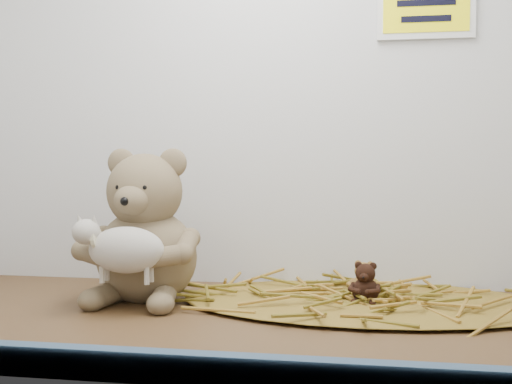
% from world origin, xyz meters
% --- Properties ---
extents(alcove_shell, '(1.20, 0.60, 0.90)m').
position_xyz_m(alcove_shell, '(0.00, 0.09, 0.45)').
color(alcove_shell, '#432D17').
rests_on(alcove_shell, ground).
extents(front_rail, '(1.19, 0.02, 0.04)m').
position_xyz_m(front_rail, '(0.00, -0.29, 0.02)').
color(front_rail, '#3E5877').
rests_on(front_rail, shelf_floor).
extents(straw_bed, '(0.65, 0.37, 0.01)m').
position_xyz_m(straw_bed, '(0.19, 0.14, 0.01)').
color(straw_bed, brown).
rests_on(straw_bed, shelf_floor).
extents(main_teddy, '(0.23, 0.24, 0.27)m').
position_xyz_m(main_teddy, '(-0.20, 0.12, 0.14)').
color(main_teddy, '#857252').
rests_on(main_teddy, shelf_floor).
extents(toy_lamb, '(0.17, 0.10, 0.11)m').
position_xyz_m(toy_lamb, '(-0.20, 0.02, 0.10)').
color(toy_lamb, beige).
rests_on(toy_lamb, main_teddy).
extents(mini_teddy_tan, '(0.07, 0.07, 0.06)m').
position_xyz_m(mini_teddy_tan, '(0.19, 0.17, 0.04)').
color(mini_teddy_tan, olive).
rests_on(mini_teddy_tan, straw_bed).
extents(mini_teddy_brown, '(0.06, 0.07, 0.07)m').
position_xyz_m(mini_teddy_brown, '(0.19, 0.12, 0.05)').
color(mini_teddy_brown, black).
rests_on(mini_teddy_brown, straw_bed).
extents(wall_sign, '(0.16, 0.01, 0.11)m').
position_xyz_m(wall_sign, '(0.30, 0.29, 0.55)').
color(wall_sign, '#FBF00C').
rests_on(wall_sign, back_wall).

